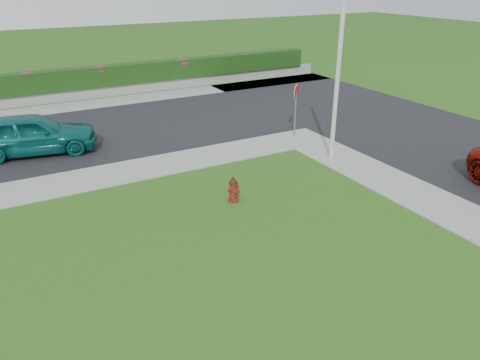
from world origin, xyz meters
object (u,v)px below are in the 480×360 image
fire_hydrant (233,190)px  sedan_teal (32,134)px  utility_pole (337,86)px  stop_sign (296,99)px

fire_hydrant → sedan_teal: 8.80m
utility_pole → stop_sign: utility_pole is taller
fire_hydrant → stop_sign: bearing=21.8°
sedan_teal → stop_sign: stop_sign is taller
fire_hydrant → stop_sign: 6.79m
fire_hydrant → sedan_teal: sedan_teal is taller
fire_hydrant → utility_pole: size_ratio=0.14×
fire_hydrant → utility_pole: bearing=-1.5°
fire_hydrant → sedan_teal: size_ratio=0.17×
fire_hydrant → stop_sign: (5.21, 4.17, 1.30)m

